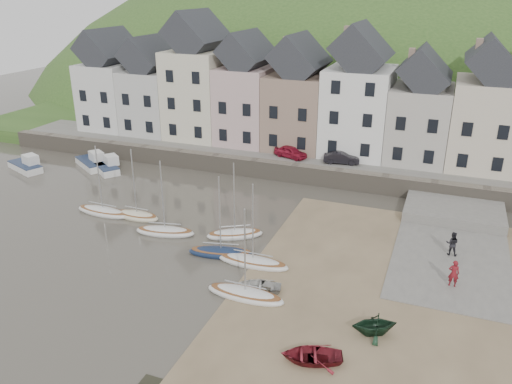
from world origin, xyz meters
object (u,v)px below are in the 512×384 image
at_px(rowboat_green, 374,324).
at_px(rowboat_red, 311,355).
at_px(rowboat_white, 257,286).
at_px(car_right, 342,158).
at_px(person_dark, 452,243).
at_px(person_red, 454,273).
at_px(car_left, 291,152).
at_px(sailboat_0, 103,211).

xyz_separation_m(rowboat_green, rowboat_red, (-2.68, -3.36, -0.34)).
relative_size(rowboat_green, rowboat_red, 0.80).
bearing_deg(rowboat_red, rowboat_green, 124.25).
relative_size(rowboat_white, car_right, 0.86).
bearing_deg(person_dark, rowboat_white, 41.14).
distance_m(rowboat_white, person_red, 12.70).
distance_m(rowboat_white, car_left, 23.02).
xyz_separation_m(rowboat_green, car_right, (-7.17, 24.18, 1.46)).
distance_m(rowboat_green, car_left, 27.27).
xyz_separation_m(rowboat_white, car_right, (0.52, 22.43, 1.81)).
bearing_deg(rowboat_white, car_left, 177.93).
relative_size(rowboat_white, rowboat_red, 0.97).
xyz_separation_m(sailboat_0, person_red, (28.25, -1.40, 0.79)).
xyz_separation_m(person_dark, car_left, (-16.31, 13.07, 1.19)).
bearing_deg(rowboat_red, person_dark, 138.77).
bearing_deg(person_dark, rowboat_red, 67.86).
distance_m(rowboat_white, rowboat_green, 7.89).
xyz_separation_m(person_red, car_right, (-11.14, 17.44, 1.14)).
xyz_separation_m(rowboat_white, person_dark, (11.47, 9.35, 0.64)).
distance_m(sailboat_0, rowboat_green, 25.60).
height_order(person_red, car_right, car_right).
bearing_deg(car_left, person_dark, -110.37).
bearing_deg(rowboat_red, person_red, 129.46).
bearing_deg(rowboat_green, sailboat_0, -135.46).
bearing_deg(car_right, car_left, 79.91).
bearing_deg(person_red, car_left, -50.37).
bearing_deg(car_right, rowboat_green, -173.57).
xyz_separation_m(sailboat_0, car_left, (11.75, 16.05, 1.95)).
relative_size(sailboat_0, rowboat_green, 2.48).
distance_m(rowboat_white, person_dark, 14.81).
xyz_separation_m(sailboat_0, person_dark, (28.06, 2.97, 0.76)).
relative_size(sailboat_0, car_right, 1.77).
distance_m(person_dark, car_right, 17.09).
bearing_deg(car_right, person_red, -157.52).
xyz_separation_m(rowboat_green, car_left, (-12.52, 24.18, 1.48)).
distance_m(person_red, car_right, 20.73).
bearing_deg(car_left, car_right, -71.65).
distance_m(sailboat_0, person_dark, 28.22).
relative_size(sailboat_0, rowboat_red, 1.97).
height_order(sailboat_0, rowboat_red, sailboat_0).
height_order(car_left, car_right, car_left).
relative_size(car_left, car_right, 1.01).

